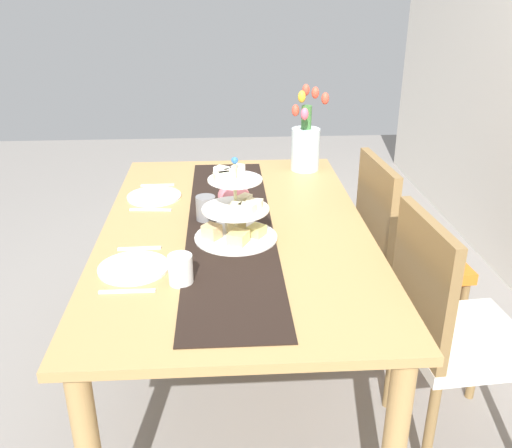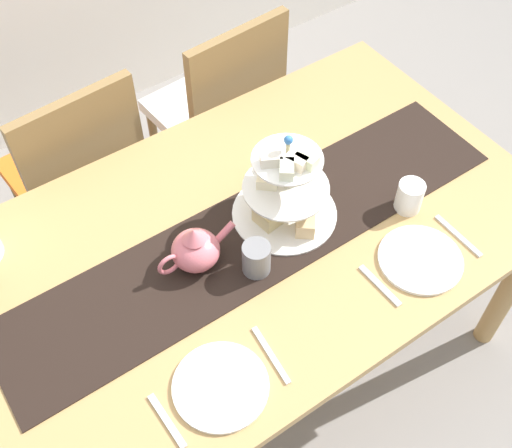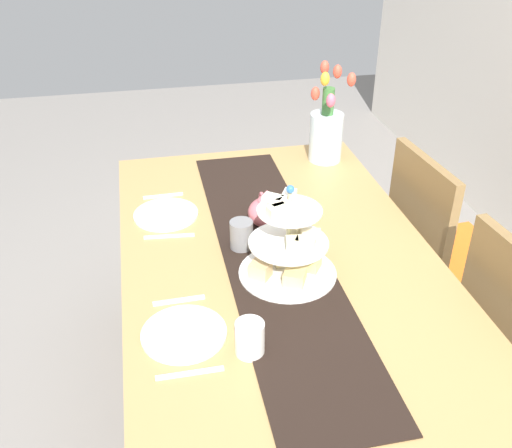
{
  "view_description": "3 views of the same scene",
  "coord_description": "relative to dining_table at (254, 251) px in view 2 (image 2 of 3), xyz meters",
  "views": [
    {
      "loc": [
        1.94,
        -0.04,
        1.62
      ],
      "look_at": [
        0.04,
        0.08,
        0.77
      ],
      "focal_mm": 39.33,
      "sensor_mm": 36.0,
      "label": 1
    },
    {
      "loc": [
        -0.61,
        -0.9,
        2.16
      ],
      "look_at": [
        0.0,
        -0.01,
        0.78
      ],
      "focal_mm": 44.69,
      "sensor_mm": 36.0,
      "label": 2
    },
    {
      "loc": [
        1.52,
        -0.39,
        1.82
      ],
      "look_at": [
        -0.07,
        -0.06,
        0.82
      ],
      "focal_mm": 41.33,
      "sensor_mm": 36.0,
      "label": 3
    }
  ],
  "objects": [
    {
      "name": "fork_left",
      "position": [
        -0.47,
        -0.34,
        0.1
      ],
      "size": [
        0.02,
        0.15,
        0.01
      ],
      "primitive_type": "cube",
      "rotation": [
        0.0,
        0.0,
        0.02
      ],
      "color": "silver",
      "rests_on": "dining_table"
    },
    {
      "name": "mug_grey",
      "position": [
        -0.07,
        -0.11,
        0.15
      ],
      "size": [
        0.08,
        0.08,
        0.09
      ],
      "primitive_type": "cylinder",
      "color": "slate",
      "rests_on": "table_runner"
    },
    {
      "name": "table_runner",
      "position": [
        0.0,
        -0.02,
        0.1
      ],
      "size": [
        1.51,
        0.32,
        0.0
      ],
      "primitive_type": "cube",
      "color": "black",
      "rests_on": "dining_table"
    },
    {
      "name": "chair_left",
      "position": [
        -0.26,
        0.73,
        -0.14
      ],
      "size": [
        0.45,
        0.45,
        0.91
      ],
      "color": "olive",
      "rests_on": "ground_plane"
    },
    {
      "name": "knife_right",
      "position": [
        0.46,
        -0.34,
        0.1
      ],
      "size": [
        0.01,
        0.17,
        0.01
      ],
      "primitive_type": "cube",
      "rotation": [
        0.0,
        0.0,
        -0.0
      ],
      "color": "silver",
      "rests_on": "dining_table"
    },
    {
      "name": "ground_plane",
      "position": [
        0.0,
        0.0,
        -0.65
      ],
      "size": [
        8.0,
        8.0,
        0.0
      ],
      "primitive_type": "plane",
      "color": "gray"
    },
    {
      "name": "tiered_cake_stand",
      "position": [
        0.11,
        -0.0,
        0.19
      ],
      "size": [
        0.3,
        0.3,
        0.3
      ],
      "color": "beige",
      "rests_on": "table_runner"
    },
    {
      "name": "mug_white_text",
      "position": [
        0.41,
        -0.18,
        0.14
      ],
      "size": [
        0.08,
        0.08,
        0.09
      ],
      "primitive_type": "cylinder",
      "color": "white",
      "rests_on": "dining_table"
    },
    {
      "name": "knife_left",
      "position": [
        -0.18,
        -0.34,
        0.1
      ],
      "size": [
        0.03,
        0.17,
        0.01
      ],
      "primitive_type": "cube",
      "rotation": [
        0.0,
        0.0,
        -0.1
      ],
      "color": "silver",
      "rests_on": "dining_table"
    },
    {
      "name": "fork_right",
      "position": [
        0.17,
        -0.34,
        0.1
      ],
      "size": [
        0.02,
        0.15,
        0.01
      ],
      "primitive_type": "cube",
      "rotation": [
        0.0,
        0.0,
        0.02
      ],
      "color": "silver",
      "rests_on": "dining_table"
    },
    {
      "name": "dinner_plate_left",
      "position": [
        -0.33,
        -0.34,
        0.1
      ],
      "size": [
        0.23,
        0.23,
        0.01
      ],
      "primitive_type": "cylinder",
      "color": "white",
      "rests_on": "dining_table"
    },
    {
      "name": "dining_table",
      "position": [
        0.0,
        0.0,
        0.0
      ],
      "size": [
        1.65,
        1.0,
        0.74
      ],
      "color": "tan",
      "rests_on": "ground_plane"
    },
    {
      "name": "chair_right",
      "position": [
        0.35,
        0.73,
        -0.14
      ],
      "size": [
        0.45,
        0.45,
        0.91
      ],
      "color": "olive",
      "rests_on": "ground_plane"
    },
    {
      "name": "teapot",
      "position": [
        -0.19,
        0.0,
        0.16
      ],
      "size": [
        0.24,
        0.13,
        0.14
      ],
      "color": "#D66B75",
      "rests_on": "table_runner"
    },
    {
      "name": "dinner_plate_right",
      "position": [
        0.31,
        -0.34,
        0.1
      ],
      "size": [
        0.23,
        0.23,
        0.01
      ],
      "primitive_type": "cylinder",
      "color": "white",
      "rests_on": "dining_table"
    }
  ]
}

